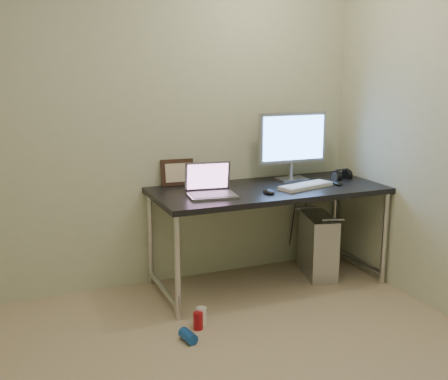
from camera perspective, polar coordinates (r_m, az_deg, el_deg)
wall_back at (r=4.11m, az=-9.04°, el=7.06°), size 3.50×0.02×2.50m
desk at (r=4.16m, az=4.52°, el=-0.76°), size 1.71×0.75×0.75m
tower_computer at (r=4.51m, az=9.50°, el=-5.55°), size 0.32×0.50×0.51m
cable_a at (r=4.69m, az=7.07°, el=-2.74°), size 0.01×0.16×0.69m
cable_b at (r=4.73m, az=8.13°, el=-2.92°), size 0.02×0.11×0.71m
can_red at (r=3.64m, az=-2.65°, el=-13.14°), size 0.07×0.07×0.11m
can_white at (r=3.69m, az=-2.31°, el=-12.72°), size 0.08×0.08×0.12m
can_blue at (r=3.51m, az=-3.67°, el=-14.59°), size 0.09×0.14×0.07m
laptop at (r=3.89m, az=-1.40°, el=0.22°), size 0.35×0.30×0.22m
monitor at (r=4.39m, az=6.98°, el=4.98°), size 0.57×0.17×0.53m
keyboard at (r=4.18m, az=8.31°, el=0.42°), size 0.46×0.25×0.03m
mouse_right at (r=4.32m, az=11.47°, el=0.74°), size 0.07×0.11×0.03m
mouse_left at (r=3.96m, az=4.56°, el=-0.09°), size 0.07×0.12×0.04m
headphones at (r=4.54m, az=11.87°, el=1.44°), size 0.16×0.10×0.10m
picture_frame at (r=4.21m, az=-4.76°, el=1.79°), size 0.25×0.09×0.20m
webcam at (r=4.18m, az=-2.17°, el=1.60°), size 0.05×0.04×0.12m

